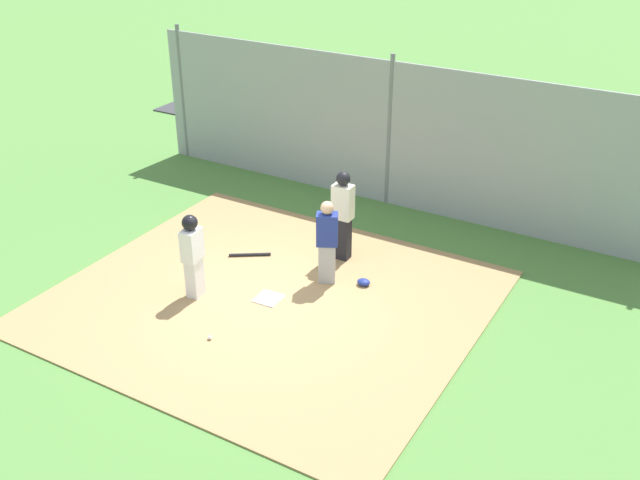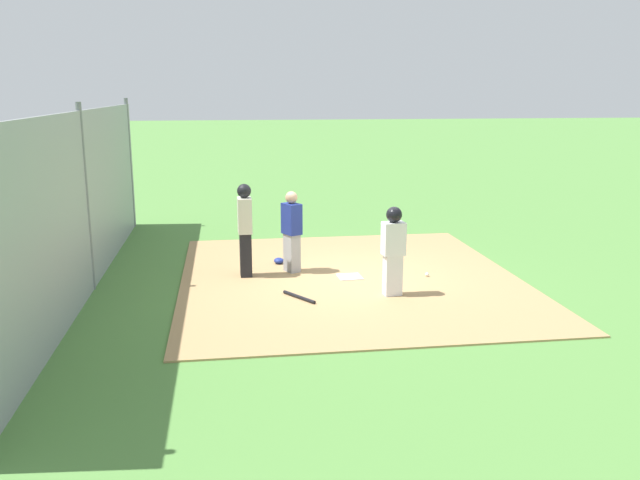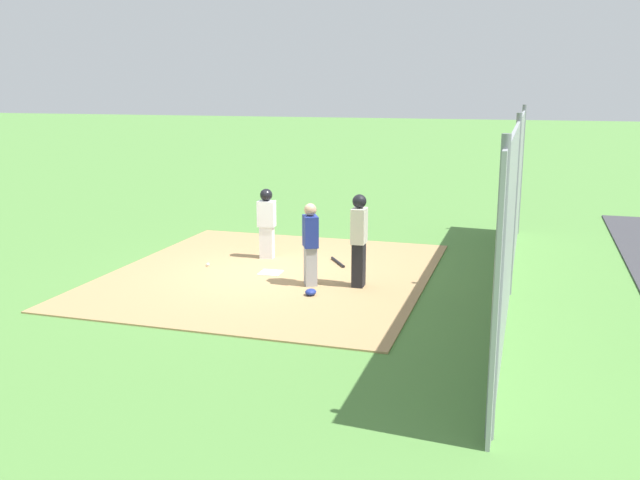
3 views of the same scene
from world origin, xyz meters
name	(u,v)px [view 2 (image 2 of 3)]	position (x,y,z in m)	size (l,w,h in m)	color
ground_plane	(350,279)	(0.00, 0.00, 0.00)	(140.00, 140.00, 0.00)	#51843D
dirt_infield	(350,278)	(0.00, 0.00, 0.01)	(7.20, 6.40, 0.03)	#A88456
home_plate	(350,277)	(0.00, 0.00, 0.04)	(0.44, 0.44, 0.02)	white
catcher	(292,230)	(-0.58, -1.05, 0.86)	(0.46, 0.41, 1.60)	#9E9EA3
umpire	(245,228)	(-0.40, -1.97, 0.98)	(0.39, 0.27, 1.79)	black
runner	(393,246)	(1.19, 0.53, 0.91)	(0.30, 0.41, 1.57)	silver
baseball_bat	(299,297)	(1.18, -1.11, 0.06)	(0.06, 0.06, 0.81)	black
catcher_mask	(279,261)	(-1.23, -1.26, 0.09)	(0.24, 0.20, 0.12)	navy
baseball	(427,274)	(0.14, 1.49, 0.07)	(0.07, 0.07, 0.07)	white
backstop_fence	(86,202)	(0.00, -4.76, 1.60)	(12.00, 0.10, 3.35)	#93999E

